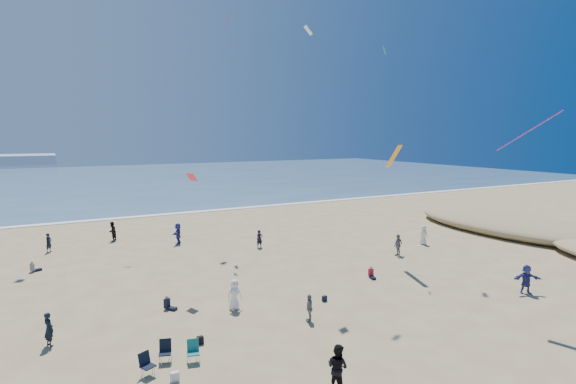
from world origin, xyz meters
TOP-DOWN VIEW (x-y plane):
  - ocean at (0.00, 95.00)m, footprint 220.00×100.00m
  - surf_line at (0.00, 45.00)m, footprint 220.00×1.20m
  - standing_flyers at (4.30, 15.17)m, footprint 35.63×41.10m
  - seated_group at (0.05, 9.18)m, footprint 22.00×33.06m
  - chair_cluster at (-4.44, 6.97)m, footprint 2.76×1.58m
  - white_tote at (-4.53, 5.72)m, footprint 0.35×0.20m
  - black_backpack at (-2.59, 8.43)m, footprint 0.30×0.22m
  - navy_bag at (5.77, 10.29)m, footprint 0.28×0.18m
  - kites_aloft at (9.45, 12.19)m, footprint 40.95×42.13m

SIDE VIEW (x-z plane):
  - ocean at x=0.00m, z-range 0.00..0.06m
  - surf_line at x=0.00m, z-range 0.00..0.08m
  - navy_bag at x=5.77m, z-range 0.00..0.34m
  - black_backpack at x=-2.59m, z-range 0.00..0.38m
  - white_tote at x=-4.53m, z-range 0.00..0.40m
  - seated_group at x=0.05m, z-range 0.00..0.84m
  - chair_cluster at x=-4.44m, z-range 0.00..1.00m
  - standing_flyers at x=4.30m, z-range -0.06..1.88m
  - kites_aloft at x=9.45m, z-range 1.77..28.82m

